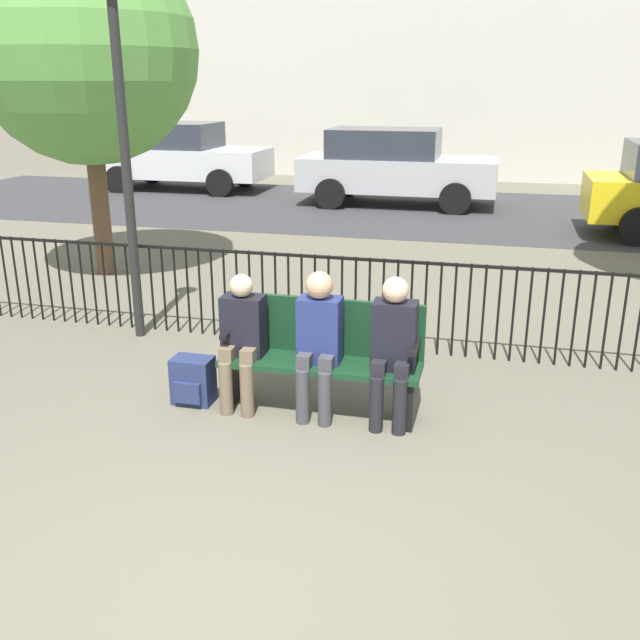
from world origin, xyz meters
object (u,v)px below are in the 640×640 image
object	(u,v)px
seated_person_2	(393,344)
backpack	(193,381)
seated_person_0	(242,335)
seated_person_1	(319,337)
park_bench	(322,353)
parked_car_0	(179,155)
parked_car_2	(394,166)
tree_0	(85,50)
lamp_post	(121,104)

from	to	relation	value
seated_person_2	backpack	xyz separation A→B (m)	(-1.68, -0.04, -0.47)
seated_person_0	seated_person_1	size ratio (longest dim) A/B	0.95
park_bench	parked_car_0	world-z (taller)	parked_car_0
park_bench	seated_person_2	xyz separation A→B (m)	(0.60, -0.13, 0.18)
seated_person_2	parked_car_0	distance (m)	13.42
seated_person_0	parked_car_2	xyz separation A→B (m)	(-0.31, 10.43, 0.21)
park_bench	backpack	bearing A→B (deg)	-171.27
parked_car_0	seated_person_2	bearing A→B (deg)	-58.35
backpack	parked_car_0	size ratio (longest dim) A/B	0.10
park_bench	seated_person_0	bearing A→B (deg)	-168.44
seated_person_0	backpack	distance (m)	0.62
seated_person_1	parked_car_2	xyz separation A→B (m)	(-0.96, 10.42, 0.17)
seated_person_0	parked_car_2	distance (m)	10.43
backpack	seated_person_2	bearing A→B (deg)	1.32
park_bench	backpack	size ratio (longest dim) A/B	4.09
parked_car_2	tree_0	bearing A→B (deg)	-114.42
tree_0	parked_car_2	xyz separation A→B (m)	(3.08, 6.78, -2.12)
seated_person_2	tree_0	size ratio (longest dim) A/B	0.27
parked_car_2	park_bench	bearing A→B (deg)	-84.69
seated_person_2	tree_0	bearing A→B (deg)	141.82
seated_person_1	tree_0	distance (m)	5.90
lamp_post	parked_car_0	size ratio (longest dim) A/B	0.86
seated_person_2	parked_car_2	bearing A→B (deg)	98.47
seated_person_0	seated_person_2	distance (m)	1.24
tree_0	lamp_post	xyz separation A→B (m)	(1.71, -2.26, -0.58)
backpack	seated_person_0	bearing A→B (deg)	4.54
parked_car_2	seated_person_0	bearing A→B (deg)	-88.28
park_bench	seated_person_0	world-z (taller)	seated_person_0
seated_person_1	park_bench	bearing A→B (deg)	91.52
lamp_post	parked_car_0	distance (m)	10.96
seated_person_0	backpack	bearing A→B (deg)	-175.46
lamp_post	seated_person_1	bearing A→B (deg)	-30.66
park_bench	seated_person_2	world-z (taller)	seated_person_2
backpack	parked_car_0	distance (m)	12.67
parked_car_0	parked_car_2	distance (m)	5.58
backpack	parked_car_2	distance (m)	10.48
seated_person_0	lamp_post	distance (m)	2.79
seated_person_2	backpack	world-z (taller)	seated_person_2
lamp_post	parked_car_2	bearing A→B (deg)	81.39
seated_person_1	lamp_post	distance (m)	3.20
seated_person_1	backpack	world-z (taller)	seated_person_1
seated_person_1	parked_car_2	world-z (taller)	parked_car_2
lamp_post	parked_car_2	xyz separation A→B (m)	(1.37, 9.04, -1.54)
park_bench	parked_car_0	bearing A→B (deg)	119.71
tree_0	lamp_post	size ratio (longest dim) A/B	1.24
seated_person_0	tree_0	distance (m)	5.50
tree_0	parked_car_0	distance (m)	8.42
seated_person_0	parked_car_0	world-z (taller)	parked_car_0
seated_person_2	seated_person_0	bearing A→B (deg)	-179.83
backpack	parked_car_0	xyz separation A→B (m)	(-5.36, 11.46, 0.65)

